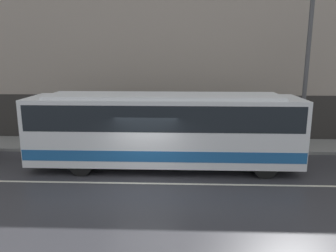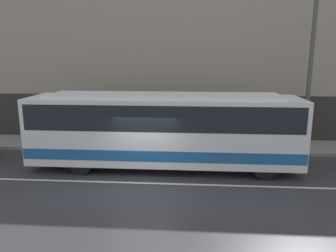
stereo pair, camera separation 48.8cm
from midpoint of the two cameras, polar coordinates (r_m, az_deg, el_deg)
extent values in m
plane|color=#333338|center=(13.01, -3.21, -9.91)|extent=(60.00, 60.00, 0.00)
cube|color=gray|center=(17.98, -1.03, -3.25)|extent=(60.00, 2.62, 0.15)
cube|color=gray|center=(18.77, -0.67, 13.57)|extent=(60.00, 0.30, 10.62)
cube|color=#2D2B28|center=(18.95, -0.68, 1.45)|extent=(60.00, 0.06, 2.66)
cube|color=beige|center=(13.01, -3.21, -9.89)|extent=(54.00, 0.14, 0.01)
cube|color=white|center=(14.22, 0.25, -0.54)|extent=(11.56, 2.57, 2.80)
cube|color=#1E5999|center=(14.44, 0.24, -3.82)|extent=(11.50, 2.59, 0.45)
cube|color=black|center=(14.08, 0.25, 2.18)|extent=(11.21, 2.59, 1.06)
cube|color=orange|center=(14.75, 23.09, 3.70)|extent=(0.12, 1.92, 0.28)
cube|color=white|center=(13.97, 0.25, 5.29)|extent=(9.82, 2.18, 0.12)
cylinder|color=black|center=(13.84, 17.56, -6.94)|extent=(0.98, 0.28, 0.98)
cylinder|color=black|center=(15.92, 15.76, -4.28)|extent=(0.98, 0.28, 0.98)
cylinder|color=black|center=(14.14, -13.96, -6.30)|extent=(0.98, 0.28, 0.98)
cylinder|color=black|center=(16.19, -11.51, -3.78)|extent=(0.98, 0.28, 0.98)
cylinder|color=#4C4C4F|center=(17.51, 24.15, 7.68)|extent=(0.21, 0.21, 7.32)
cylinder|color=#333338|center=(18.67, -7.31, -0.33)|extent=(0.36, 0.36, 1.38)
sphere|color=tan|center=(18.51, -7.38, 2.14)|extent=(0.25, 0.25, 0.25)
camera|label=1|loc=(0.24, -89.01, 0.22)|focal=35.00mm
camera|label=2|loc=(0.24, 90.99, -0.22)|focal=35.00mm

